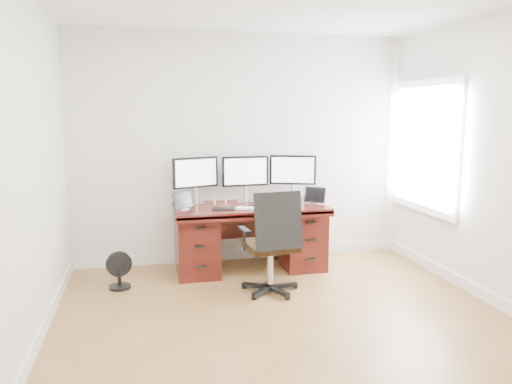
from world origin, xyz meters
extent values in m
plane|color=olive|center=(0.00, 0.00, 0.00)|extent=(4.50, 4.50, 0.00)
cube|color=silver|center=(0.00, 2.25, 1.35)|extent=(4.00, 0.10, 2.70)
cube|color=white|center=(1.97, 1.50, 1.40)|extent=(0.04, 1.30, 1.50)
cube|color=white|center=(1.95, 1.50, 1.40)|extent=(0.01, 1.15, 1.35)
cube|color=#40100C|center=(0.00, 1.80, 0.72)|extent=(1.70, 0.80, 0.05)
cube|color=#40100C|center=(-0.60, 1.83, 0.35)|extent=(0.45, 0.70, 0.70)
cube|color=#40100C|center=(0.60, 1.83, 0.35)|extent=(0.45, 0.70, 0.70)
cube|color=black|center=(0.00, 2.10, 0.50)|extent=(0.74, 0.03, 0.40)
cylinder|color=black|center=(0.05, 1.06, 0.04)|extent=(0.61, 0.61, 0.08)
cylinder|color=silver|center=(0.05, 1.06, 0.28)|extent=(0.06, 0.06, 0.40)
cube|color=black|center=(0.05, 1.06, 0.48)|extent=(0.52, 0.50, 0.07)
cube|color=black|center=(0.07, 0.85, 0.78)|extent=(0.46, 0.09, 0.55)
cube|color=black|center=(-0.22, 1.04, 0.66)|extent=(0.08, 0.24, 0.03)
cube|color=black|center=(0.31, 1.09, 0.66)|extent=(0.08, 0.24, 0.03)
cylinder|color=black|center=(-1.44, 1.50, 0.01)|extent=(0.22, 0.22, 0.03)
cylinder|color=black|center=(-1.44, 1.50, 0.12)|extent=(0.04, 0.04, 0.19)
cylinder|color=black|center=(-1.44, 1.50, 0.25)|extent=(0.26, 0.12, 0.26)
cube|color=silver|center=(-0.58, 2.07, 0.76)|extent=(0.22, 0.19, 0.01)
cylinder|color=silver|center=(-0.58, 2.07, 0.84)|extent=(0.04, 0.04, 0.18)
cube|color=black|center=(-0.58, 2.07, 1.10)|extent=(0.53, 0.21, 0.35)
cube|color=white|center=(-0.57, 2.05, 1.10)|extent=(0.47, 0.17, 0.30)
cube|color=silver|center=(0.00, 2.07, 0.76)|extent=(0.19, 0.15, 0.01)
cylinder|color=silver|center=(0.00, 2.07, 0.84)|extent=(0.04, 0.04, 0.18)
cube|color=black|center=(0.00, 2.07, 1.10)|extent=(0.55, 0.07, 0.35)
cube|color=white|center=(0.00, 2.05, 1.10)|extent=(0.50, 0.03, 0.30)
cube|color=silver|center=(0.58, 2.07, 0.76)|extent=(0.22, 0.19, 0.01)
cylinder|color=silver|center=(0.58, 2.07, 0.84)|extent=(0.04, 0.04, 0.18)
cube|color=black|center=(0.58, 2.07, 1.10)|extent=(0.53, 0.22, 0.35)
cube|color=white|center=(0.57, 2.05, 1.10)|extent=(0.47, 0.18, 0.30)
cube|color=silver|center=(-0.75, 1.75, 0.76)|extent=(0.13, 0.12, 0.01)
cube|color=black|center=(-0.75, 1.75, 0.85)|extent=(0.24, 0.19, 0.17)
cube|color=silver|center=(0.75, 1.75, 0.76)|extent=(0.13, 0.12, 0.01)
cube|color=black|center=(0.75, 1.75, 0.85)|extent=(0.24, 0.19, 0.17)
cube|color=silver|center=(-0.05, 1.61, 0.76)|extent=(0.31, 0.22, 0.01)
cube|color=silver|center=(0.18, 1.64, 0.76)|extent=(0.18, 0.18, 0.01)
cube|color=black|center=(-0.33, 1.65, 0.76)|extent=(0.27, 0.20, 0.01)
cube|color=black|center=(0.04, 1.77, 0.76)|extent=(0.13, 0.07, 0.01)
cylinder|color=#E0C55B|center=(-0.38, 1.95, 0.77)|extent=(0.02, 0.02, 0.05)
sphere|color=#E0C55B|center=(-0.38, 1.95, 0.81)|extent=(0.03, 0.03, 0.03)
cylinder|color=pink|center=(-0.26, 1.95, 0.77)|extent=(0.02, 0.02, 0.05)
sphere|color=pink|center=(-0.26, 1.95, 0.81)|extent=(0.03, 0.03, 0.03)
cylinder|color=#97643F|center=(-0.11, 1.95, 0.77)|extent=(0.02, 0.02, 0.05)
sphere|color=#97643F|center=(-0.11, 1.95, 0.81)|extent=(0.03, 0.03, 0.03)
cylinder|color=gold|center=(0.10, 1.95, 0.77)|extent=(0.02, 0.02, 0.05)
sphere|color=gold|center=(0.10, 1.95, 0.81)|extent=(0.03, 0.03, 0.03)
cylinder|color=#8D58D7|center=(0.26, 1.95, 0.77)|extent=(0.02, 0.02, 0.05)
sphere|color=#8D58D7|center=(0.26, 1.95, 0.81)|extent=(0.03, 0.03, 0.03)
camera|label=1|loc=(-1.16, -3.59, 1.81)|focal=35.00mm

